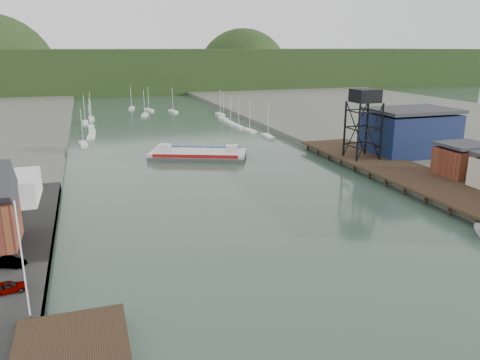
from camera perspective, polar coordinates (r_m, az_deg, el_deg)
ground at (r=51.88m, az=15.72°, el=-16.59°), size 600.00×600.00×0.00m
east_land at (r=167.41m, az=27.08°, el=4.76°), size 120.00×400.00×3.20m
east_pier at (r=105.41m, az=19.17°, el=1.03°), size 14.00×70.00×2.45m
flagpole at (r=50.28m, az=-25.01°, el=-8.83°), size 0.16×0.16×12.00m
lift_tower at (r=112.33m, az=14.98°, el=9.39°), size 6.50×6.50×16.00m
blue_shed at (r=123.79m, az=20.07°, el=5.51°), size 20.50×14.50×11.30m
marina_sailboats at (r=178.13m, az=-9.64°, el=6.96°), size 57.71×92.65×0.90m
distant_hills at (r=338.17m, az=-14.78°, el=12.52°), size 500.00×120.00×80.00m
chain_ferry at (r=119.95m, az=-5.13°, el=3.15°), size 25.98×18.12×3.47m
car_west_a at (r=57.86m, az=-26.46°, el=-11.60°), size 4.07×2.11×1.32m
car_west_b at (r=63.97m, az=-26.30°, el=-8.98°), size 4.04×2.59×1.26m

